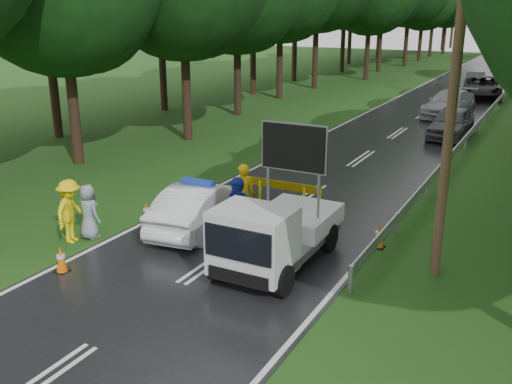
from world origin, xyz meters
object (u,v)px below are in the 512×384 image
Objects in this scene: civilian at (239,212)px; queue_car_first at (451,123)px; police_sedan at (199,207)px; work_truck at (273,233)px; officer at (243,195)px; queue_car_fourth at (475,80)px; queue_car_second at (449,104)px; queue_car_third at (482,88)px; barrier at (282,189)px.

civilian is 0.43× the size of queue_car_first.
police_sedan is 3.42m from work_truck.
officer is 36.12m from queue_car_fourth.
police_sedan is at bearing -91.06° from queue_car_second.
officer reaches higher than queue_car_first.
queue_car_first is at bearing 59.46° from civilian.
police_sedan is 1.13× the size of queue_car_fourth.
civilian is 0.36× the size of queue_car_second.
civilian is at bearing -86.83° from queue_car_second.
queue_car_third is (2.11, 31.49, -0.17)m from civilian.
queue_car_first is (2.60, 14.28, -0.08)m from barrier.
civilian is 0.34× the size of queue_car_third.
queue_car_second reaches higher than queue_car_fourth.
work_truck is at bearing 148.77° from police_sedan.
officer is at bearing -114.89° from barrier.
work_truck is at bearing -92.67° from queue_car_first.
queue_car_first is (2.56, 17.06, -0.21)m from civilian.
barrier is at bearing -94.37° from queue_car_fourth.
civilian reaches higher than queue_car_second.
officer is 0.99× the size of civilian.
queue_car_first is 0.78× the size of queue_car_third.
police_sedan is 2.81m from barrier.
work_truck is at bearing -83.17° from queue_car_second.
queue_car_first is (4.21, 16.59, 0.07)m from police_sedan.
police_sedan is 1.74m from civilian.
queue_car_second is (1.40, 20.28, -0.06)m from barrier.
police_sedan is 22.79m from queue_car_second.
queue_car_third is at bearing 88.55° from work_truck.
queue_car_first reaches higher than police_sedan.
queue_car_second is at bearing 102.08° from queue_car_first.
work_truck is 2.29× the size of officer.
queue_car_second is at bearing -90.67° from queue_car_fourth.
queue_car_fourth is at bearing 90.76° from work_truck.
queue_car_third is at bearing 92.53° from queue_car_first.
queue_car_first is at bearing -94.76° from queue_car_third.
barrier is 1.40× the size of officer.
queue_car_fourth is at bearing 95.80° from queue_car_first.
queue_car_second is at bearing 89.97° from work_truck.
queue_car_third is (0.63, 32.35, -0.15)m from work_truck.
officer is (-0.63, -1.37, 0.12)m from barrier.
police_sedan is at bearing 10.18° from officer.
queue_car_third is (3.77, 31.02, 0.10)m from police_sedan.
queue_car_first is at bearing -72.15° from queue_car_second.
civilian reaches higher than queue_car_third.
civilian is at bearing -94.21° from queue_car_fourth.
queue_car_fourth is (-1.80, 20.43, -0.13)m from queue_car_first.
queue_car_third is 6.15m from queue_car_fourth.
civilian reaches higher than barrier.
barrier is 34.73m from queue_car_fourth.
officer reaches higher than queue_car_third.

